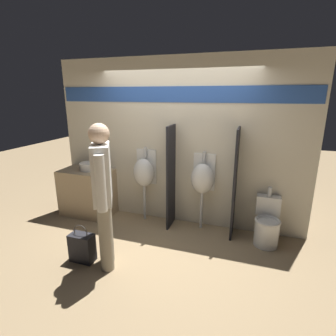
{
  "coord_description": "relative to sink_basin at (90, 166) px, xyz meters",
  "views": [
    {
      "loc": [
        1.21,
        -3.44,
        2.13
      ],
      "look_at": [
        0.0,
        0.17,
        1.05
      ],
      "focal_mm": 28.0,
      "sensor_mm": 36.0,
      "label": 1
    }
  ],
  "objects": [
    {
      "name": "sink_basin",
      "position": [
        0.0,
        0.0,
        0.0
      ],
      "size": [
        0.35,
        0.35,
        0.27
      ],
      "color": "white",
      "rests_on": "sink_counter"
    },
    {
      "name": "urinal_near_counter",
      "position": [
        1.01,
        0.09,
        -0.05
      ],
      "size": [
        0.37,
        0.27,
        1.26
      ],
      "color": "silver",
      "rests_on": "ground_plane"
    },
    {
      "name": "divider_mid",
      "position": [
        2.51,
        0.01,
        -0.06
      ],
      "size": [
        0.03,
        0.4,
        1.67
      ],
      "color": "black",
      "rests_on": "ground_plane"
    },
    {
      "name": "ground_plane",
      "position": [
        1.53,
        -0.35,
        -0.9
      ],
      "size": [
        16.0,
        16.0,
        0.0
      ],
      "primitive_type": "plane",
      "color": "#997F5B"
    },
    {
      "name": "cell_phone",
      "position": [
        0.22,
        -0.16,
        -0.06
      ],
      "size": [
        0.07,
        0.14,
        0.01
      ],
      "color": "#232328",
      "rests_on": "sink_counter"
    },
    {
      "name": "urinal_far",
      "position": [
        2.01,
        0.09,
        -0.05
      ],
      "size": [
        0.37,
        0.27,
        1.26
      ],
      "color": "silver",
      "rests_on": "ground_plane"
    },
    {
      "name": "shopping_bag",
      "position": [
        0.71,
        -1.3,
        -0.7
      ],
      "size": [
        0.32,
        0.18,
        0.52
      ],
      "color": "#232328",
      "rests_on": "ground_plane"
    },
    {
      "name": "display_wall",
      "position": [
        1.53,
        0.25,
        0.47
      ],
      "size": [
        4.17,
        0.07,
        2.7
      ],
      "color": "beige",
      "rests_on": "ground_plane"
    },
    {
      "name": "person_in_vest",
      "position": [
        1.07,
        -1.27,
        0.11
      ],
      "size": [
        0.4,
        0.57,
        1.82
      ],
      "rotation": [
        0.0,
        0.0,
        2.08
      ],
      "color": "gray",
      "rests_on": "ground_plane"
    },
    {
      "name": "toilet",
      "position": [
        3.01,
        -0.07,
        -0.61
      ],
      "size": [
        0.36,
        0.52,
        0.81
      ],
      "color": "white",
      "rests_on": "ground_plane"
    },
    {
      "name": "divider_near_counter",
      "position": [
        1.51,
        0.01,
        -0.06
      ],
      "size": [
        0.03,
        0.4,
        1.67
      ],
      "color": "black",
      "rests_on": "ground_plane"
    },
    {
      "name": "sink_counter",
      "position": [
        -0.05,
        -0.05,
        -0.48
      ],
      "size": [
        0.92,
        0.54,
        0.83
      ],
      "color": "tan",
      "rests_on": "ground_plane"
    }
  ]
}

